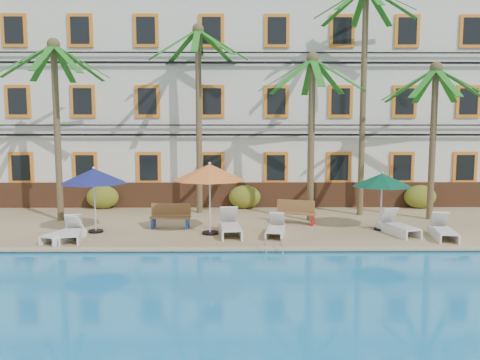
{
  "coord_description": "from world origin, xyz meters",
  "views": [
    {
      "loc": [
        -0.41,
        -15.08,
        4.01
      ],
      "look_at": [
        -0.23,
        3.0,
        2.0
      ],
      "focal_mm": 35.0,
      "sensor_mm": 36.0,
      "label": 1
    }
  ],
  "objects_px": {
    "palm_c": "(312,112)",
    "palm_b": "(199,93)",
    "lounger_d": "(276,229)",
    "bench_left": "(171,216)",
    "palm_a": "(56,104)",
    "lounger_e": "(398,226)",
    "umbrella_green": "(382,180)",
    "pool_ladder": "(274,251)",
    "bench_right": "(297,212)",
    "lounger_c": "(230,226)",
    "umbrella_red": "(210,173)",
    "lounger_a": "(64,233)",
    "palm_e": "(434,117)",
    "lounger_b": "(72,232)",
    "palm_d": "(364,71)",
    "umbrella_blue": "(94,176)",
    "lounger_f": "(443,230)"
  },
  "relations": [
    {
      "from": "palm_c",
      "to": "palm_b",
      "type": "bearing_deg",
      "value": 158.86
    },
    {
      "from": "lounger_d",
      "to": "bench_left",
      "type": "xyz_separation_m",
      "value": [
        -3.85,
        1.31,
        0.22
      ]
    },
    {
      "from": "palm_a",
      "to": "lounger_e",
      "type": "height_order",
      "value": "palm_a"
    },
    {
      "from": "umbrella_green",
      "to": "pool_ladder",
      "type": "bearing_deg",
      "value": -145.34
    },
    {
      "from": "bench_right",
      "to": "lounger_c",
      "type": "bearing_deg",
      "value": -144.27
    },
    {
      "from": "umbrella_red",
      "to": "lounger_a",
      "type": "xyz_separation_m",
      "value": [
        -4.86,
        -0.91,
        -1.95
      ]
    },
    {
      "from": "lounger_c",
      "to": "lounger_d",
      "type": "distance_m",
      "value": 1.62
    },
    {
      "from": "palm_c",
      "to": "bench_left",
      "type": "xyz_separation_m",
      "value": [
        -5.5,
        -1.45,
        -3.94
      ]
    },
    {
      "from": "palm_a",
      "to": "lounger_c",
      "type": "bearing_deg",
      "value": -21.1
    },
    {
      "from": "palm_b",
      "to": "palm_e",
      "type": "bearing_deg",
      "value": -9.28
    },
    {
      "from": "palm_c",
      "to": "lounger_a",
      "type": "bearing_deg",
      "value": -159.08
    },
    {
      "from": "lounger_c",
      "to": "pool_ladder",
      "type": "distance_m",
      "value": 2.61
    },
    {
      "from": "bench_left",
      "to": "lounger_e",
      "type": "bearing_deg",
      "value": -7.21
    },
    {
      "from": "palm_a",
      "to": "palm_e",
      "type": "relative_size",
      "value": 1.14
    },
    {
      "from": "lounger_c",
      "to": "palm_b",
      "type": "bearing_deg",
      "value": 107.83
    },
    {
      "from": "palm_e",
      "to": "lounger_a",
      "type": "height_order",
      "value": "palm_e"
    },
    {
      "from": "palm_b",
      "to": "pool_ladder",
      "type": "relative_size",
      "value": 11.06
    },
    {
      "from": "palm_c",
      "to": "umbrella_red",
      "type": "relative_size",
      "value": 2.62
    },
    {
      "from": "palm_c",
      "to": "palm_e",
      "type": "relative_size",
      "value": 1.05
    },
    {
      "from": "lounger_b",
      "to": "lounger_e",
      "type": "height_order",
      "value": "lounger_e"
    },
    {
      "from": "palm_d",
      "to": "lounger_e",
      "type": "bearing_deg",
      "value": -84.37
    },
    {
      "from": "umbrella_green",
      "to": "bench_left",
      "type": "height_order",
      "value": "umbrella_green"
    },
    {
      "from": "palm_e",
      "to": "bench_left",
      "type": "height_order",
      "value": "palm_e"
    },
    {
      "from": "palm_b",
      "to": "lounger_a",
      "type": "distance_m",
      "value": 8.32
    },
    {
      "from": "palm_b",
      "to": "lounger_e",
      "type": "distance_m",
      "value": 9.9
    },
    {
      "from": "palm_d",
      "to": "umbrella_blue",
      "type": "height_order",
      "value": "palm_d"
    },
    {
      "from": "palm_d",
      "to": "umbrella_red",
      "type": "bearing_deg",
      "value": -149.9
    },
    {
      "from": "palm_a",
      "to": "pool_ladder",
      "type": "relative_size",
      "value": 9.81
    },
    {
      "from": "palm_c",
      "to": "bench_left",
      "type": "bearing_deg",
      "value": -165.18
    },
    {
      "from": "palm_b",
      "to": "umbrella_red",
      "type": "relative_size",
      "value": 3.19
    },
    {
      "from": "lounger_a",
      "to": "lounger_d",
      "type": "height_order",
      "value": "lounger_a"
    },
    {
      "from": "umbrella_blue",
      "to": "pool_ladder",
      "type": "xyz_separation_m",
      "value": [
        6.25,
        -2.62,
        -2.04
      ]
    },
    {
      "from": "bench_left",
      "to": "lounger_c",
      "type": "bearing_deg",
      "value": -26.32
    },
    {
      "from": "palm_a",
      "to": "bench_right",
      "type": "bearing_deg",
      "value": -4.82
    },
    {
      "from": "palm_b",
      "to": "palm_c",
      "type": "relative_size",
      "value": 1.22
    },
    {
      "from": "lounger_e",
      "to": "bench_left",
      "type": "relative_size",
      "value": 1.26
    },
    {
      "from": "lounger_f",
      "to": "bench_left",
      "type": "height_order",
      "value": "bench_left"
    },
    {
      "from": "lounger_e",
      "to": "pool_ladder",
      "type": "relative_size",
      "value": 2.6
    },
    {
      "from": "lounger_d",
      "to": "lounger_f",
      "type": "relative_size",
      "value": 0.92
    },
    {
      "from": "palm_c",
      "to": "umbrella_blue",
      "type": "relative_size",
      "value": 2.82
    },
    {
      "from": "lounger_c",
      "to": "lounger_e",
      "type": "xyz_separation_m",
      "value": [
        5.99,
        0.07,
        -0.02
      ]
    },
    {
      "from": "palm_b",
      "to": "umbrella_green",
      "type": "bearing_deg",
      "value": -27.59
    },
    {
      "from": "lounger_b",
      "to": "lounger_f",
      "type": "xyz_separation_m",
      "value": [
        12.67,
        0.13,
        0.01
      ]
    },
    {
      "from": "palm_e",
      "to": "lounger_a",
      "type": "xyz_separation_m",
      "value": [
        -13.83,
        -3.59,
        -3.95
      ]
    },
    {
      "from": "umbrella_blue",
      "to": "bench_right",
      "type": "xyz_separation_m",
      "value": [
        7.5,
        1.45,
        -1.57
      ]
    },
    {
      "from": "lounger_c",
      "to": "lounger_e",
      "type": "height_order",
      "value": "lounger_c"
    },
    {
      "from": "lounger_e",
      "to": "bench_right",
      "type": "distance_m",
      "value": 3.84
    },
    {
      "from": "palm_e",
      "to": "lounger_d",
      "type": "distance_m",
      "value": 8.3
    },
    {
      "from": "lounger_c",
      "to": "umbrella_blue",
      "type": "bearing_deg",
      "value": 174.96
    },
    {
      "from": "palm_e",
      "to": "umbrella_red",
      "type": "relative_size",
      "value": 2.49
    }
  ]
}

